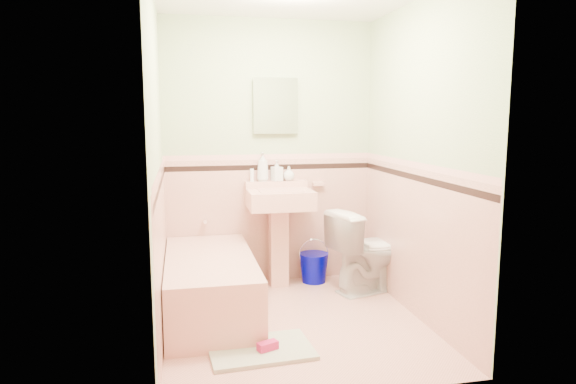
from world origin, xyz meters
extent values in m
plane|color=#E3A594|center=(0.00, 0.00, 0.00)|extent=(2.20, 2.20, 0.00)
plane|color=beige|center=(0.00, 1.10, 1.25)|extent=(2.50, 0.00, 2.50)
plane|color=beige|center=(0.00, -1.10, 1.25)|extent=(2.50, 0.00, 2.50)
plane|color=beige|center=(-1.00, 0.00, 1.25)|extent=(0.00, 2.50, 2.50)
plane|color=beige|center=(1.00, 0.00, 1.25)|extent=(0.00, 2.50, 2.50)
plane|color=#E5AA9A|center=(0.00, 1.09, 0.60)|extent=(2.00, 0.00, 2.00)
plane|color=#E5AA9A|center=(0.00, -1.09, 0.60)|extent=(2.00, 0.00, 2.00)
plane|color=#E5AA9A|center=(-0.99, 0.00, 0.60)|extent=(0.00, 2.20, 2.20)
plane|color=#E5AA9A|center=(0.99, 0.00, 0.60)|extent=(0.00, 2.20, 2.20)
plane|color=black|center=(0.00, 1.08, 1.12)|extent=(2.00, 0.00, 2.00)
plane|color=black|center=(0.00, -1.08, 1.12)|extent=(2.00, 0.00, 2.00)
plane|color=black|center=(-0.98, 0.00, 1.12)|extent=(0.00, 2.20, 2.20)
plane|color=black|center=(0.98, 0.00, 1.12)|extent=(0.00, 2.20, 2.20)
plane|color=#E3A49A|center=(0.00, 1.08, 1.22)|extent=(2.00, 0.00, 2.00)
plane|color=#E3A49A|center=(0.00, -1.08, 1.22)|extent=(2.00, 0.00, 2.00)
plane|color=#E3A49A|center=(-0.98, 0.00, 1.22)|extent=(0.00, 2.20, 2.20)
plane|color=#E3A49A|center=(0.98, 0.00, 1.22)|extent=(0.00, 2.20, 2.20)
cube|color=#DEA090|center=(-0.63, 0.33, 0.23)|extent=(0.70, 1.50, 0.45)
cylinder|color=silver|center=(-0.63, 1.05, 0.63)|extent=(0.04, 0.12, 0.04)
cylinder|color=silver|center=(0.05, 1.00, 0.95)|extent=(0.02, 0.02, 0.10)
cube|color=white|center=(0.05, 1.07, 1.70)|extent=(0.40, 0.04, 0.50)
cube|color=#DEA090|center=(0.47, 1.06, 0.95)|extent=(0.11, 0.06, 0.04)
imported|color=#B2B2B2|center=(-0.08, 1.04, 1.13)|extent=(0.12, 0.12, 0.27)
imported|color=#B2B2B2|center=(0.06, 1.04, 1.09)|extent=(0.11, 0.11, 0.20)
imported|color=#B2B2B2|center=(0.17, 1.04, 1.06)|extent=(0.11, 0.11, 0.14)
cylinder|color=white|center=(-0.18, 1.04, 1.05)|extent=(0.05, 0.05, 0.12)
imported|color=white|center=(0.84, 0.60, 0.38)|extent=(0.84, 0.63, 0.77)
cube|color=#9BA78B|center=(-0.34, -0.43, 0.01)|extent=(0.73, 0.51, 0.03)
cube|color=#BF1E59|center=(-0.29, -0.48, 0.06)|extent=(0.15, 0.11, 0.06)
camera|label=1|loc=(-0.83, -3.71, 1.60)|focal=31.83mm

